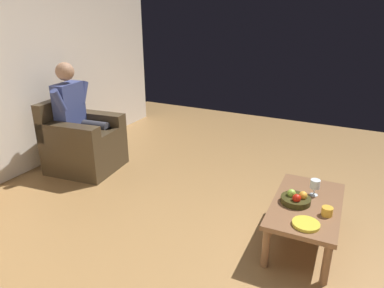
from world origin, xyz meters
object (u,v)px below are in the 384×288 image
Objects in this scene: person_seated at (78,114)px; fruit_bowl at (296,199)px; wine_glass_near at (315,185)px; candle_jar at (327,211)px; armchair at (83,143)px; decorative_dish at (306,224)px; coffee_table at (306,209)px.

person_seated reaches higher than fruit_bowl.
person_seated is 8.96× the size of wine_glass_near.
wine_glass_near reaches higher than candle_jar.
armchair reaches higher than decorative_dish.
candle_jar is at bearing 150.56° from decorative_dish.
wine_glass_near is 0.72× the size of decorative_dish.
person_seated is 6.49× the size of decorative_dish.
decorative_dish is 0.25m from candle_jar.
person_seated is at bearing -96.65° from coffee_table.
coffee_table is 0.35m from decorative_dish.
armchair reaches higher than candle_jar.
decorative_dish is (0.67, 2.82, 0.06)m from armchair.
fruit_bowl is at bearing 75.72° from person_seated.
candle_jar is (0.09, 0.26, -0.00)m from fruit_bowl.
fruit_bowl is (0.36, 2.70, -0.30)m from person_seated.
person_seated is at bearing -98.63° from candle_jar.
coffee_table is 0.23m from wine_glass_near.
candle_jar is at bearing 71.63° from fruit_bowl.
wine_glass_near is at bearing -177.85° from decorative_dish.
person_seated reaches higher than coffee_table.
person_seated reaches higher than armchair.
decorative_dish is (0.67, 2.84, -0.32)m from person_seated.
coffee_table is at bearing 76.74° from person_seated.
armchair reaches higher than fruit_bowl.
armchair is 5.95× the size of wine_glass_near.
person_seated is at bearing -103.20° from decorative_dish.
candle_jar is (0.45, 2.94, 0.09)m from armchair.
candle_jar is (0.45, 2.96, -0.30)m from person_seated.
armchair is 10.14× the size of candle_jar.
decorative_dish is (0.34, 0.05, 0.07)m from coffee_table.
coffee_table is at bearing -172.07° from decorative_dish.
person_seated reaches higher than decorative_dish.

